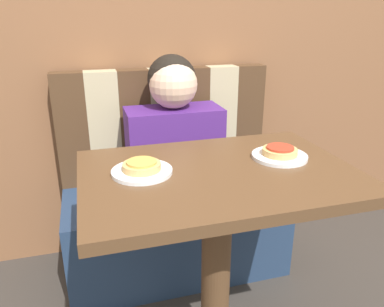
{
  "coord_description": "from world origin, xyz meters",
  "views": [
    {
      "loc": [
        -0.37,
        -1.0,
        1.23
      ],
      "look_at": [
        0.0,
        0.3,
        0.72
      ],
      "focal_mm": 35.0,
      "sensor_mm": 36.0,
      "label": 1
    }
  ],
  "objects_px": {
    "plate_right": "(279,156)",
    "pizza_right": "(280,151)",
    "plate_left": "(142,171)",
    "pizza_left": "(142,166)",
    "person": "(174,127)"
  },
  "relations": [
    {
      "from": "pizza_left",
      "to": "plate_left",
      "type": "bearing_deg",
      "value": -90.0
    },
    {
      "from": "pizza_right",
      "to": "plate_right",
      "type": "bearing_deg",
      "value": -90.0
    },
    {
      "from": "person",
      "to": "pizza_left",
      "type": "bearing_deg",
      "value": -112.61
    },
    {
      "from": "person",
      "to": "plate_left",
      "type": "xyz_separation_m",
      "value": [
        -0.23,
        -0.56,
        0.04
      ]
    },
    {
      "from": "plate_right",
      "to": "pizza_right",
      "type": "relative_size",
      "value": 1.59
    },
    {
      "from": "plate_right",
      "to": "pizza_right",
      "type": "distance_m",
      "value": 0.02
    },
    {
      "from": "person",
      "to": "plate_left",
      "type": "height_order",
      "value": "person"
    },
    {
      "from": "pizza_right",
      "to": "plate_left",
      "type": "bearing_deg",
      "value": -180.0
    },
    {
      "from": "person",
      "to": "pizza_left",
      "type": "relative_size",
      "value": 5.5
    },
    {
      "from": "person",
      "to": "plate_left",
      "type": "bearing_deg",
      "value": -112.61
    },
    {
      "from": "person",
      "to": "plate_right",
      "type": "relative_size",
      "value": 3.45
    },
    {
      "from": "pizza_left",
      "to": "person",
      "type": "bearing_deg",
      "value": 67.39
    },
    {
      "from": "person",
      "to": "pizza_left",
      "type": "height_order",
      "value": "person"
    },
    {
      "from": "plate_left",
      "to": "pizza_left",
      "type": "xyz_separation_m",
      "value": [
        0.0,
        0.0,
        0.02
      ]
    },
    {
      "from": "pizza_right",
      "to": "person",
      "type": "bearing_deg",
      "value": 112.61
    }
  ]
}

